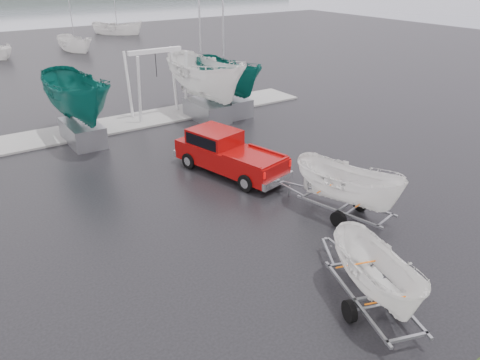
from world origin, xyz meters
TOP-DOWN VIEW (x-y plane):
  - ground_plane at (0.00, 0.00)m, footprint 120.00×120.00m
  - dock at (0.00, 13.00)m, footprint 30.00×3.00m
  - pickup_truck at (4.17, 3.86)m, footprint 3.10×5.80m
  - trailer_hitched at (5.62, -2.21)m, footprint 2.00×3.78m
  - trailer_parked at (2.43, -6.34)m, footprint 2.26×3.79m
  - boat_hoist at (5.20, 13.00)m, footprint 3.30×2.18m
  - keelboat_1 at (-0.05, 11.20)m, footprint 2.60×3.20m
  - keelboat_2 at (7.40, 11.00)m, footprint 2.76×3.20m
  - keelboat_3 at (9.15, 11.30)m, footprint 2.32×3.20m
  - moored_boat_2 at (7.98, 39.74)m, footprint 2.72×2.78m
  - moored_boat_3 at (16.17, 48.91)m, footprint 3.80×3.81m

SIDE VIEW (x-z plane):
  - ground_plane at x=0.00m, z-range 0.00..0.00m
  - moored_boat_3 at x=16.17m, z-range -5.76..5.77m
  - moored_boat_2 at x=7.98m, z-range -5.65..5.66m
  - dock at x=0.00m, z-range -0.01..0.11m
  - pickup_truck at x=4.17m, z-range 0.04..1.87m
  - trailer_parked at x=2.43m, z-range 0.20..4.51m
  - trailer_hitched at x=5.62m, z-range 0.21..5.09m
  - boat_hoist at x=5.20m, z-range 0.61..4.73m
  - keelboat_3 at x=9.15m, z-range -1.57..8.91m
  - keelboat_1 at x=-0.05m, z-range 0.13..8.15m
  - keelboat_2 at x=7.40m, z-range -1.08..9.86m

